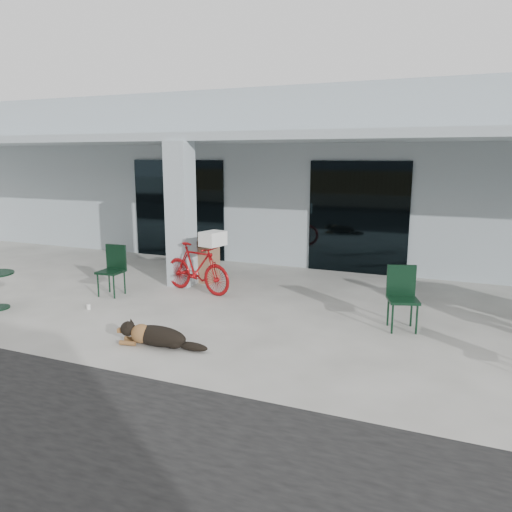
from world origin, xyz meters
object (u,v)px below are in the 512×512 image
at_px(cafe_chair_near, 111,271).
at_px(trash_receptacle, 205,261).
at_px(dog, 158,335).
at_px(bicycle, 197,268).
at_px(cafe_chair_far_a, 403,299).

xyz_separation_m(cafe_chair_near, trash_receptacle, (1.20, 1.80, -0.04)).
bearing_deg(trash_receptacle, dog, -71.66).
bearing_deg(trash_receptacle, bicycle, -71.86).
xyz_separation_m(dog, cafe_chair_far_a, (3.28, 2.17, 0.34)).
bearing_deg(cafe_chair_far_a, dog, -164.84).
height_order(bicycle, dog, bicycle).
xyz_separation_m(bicycle, cafe_chair_near, (-1.49, -0.90, -0.01)).
xyz_separation_m(cafe_chair_far_a, trash_receptacle, (-4.54, 1.63, -0.05)).
bearing_deg(cafe_chair_far_a, trash_receptacle, 141.93).
distance_m(dog, cafe_chair_far_a, 3.95).
xyz_separation_m(cafe_chair_near, cafe_chair_far_a, (5.74, 0.17, 0.01)).
xyz_separation_m(bicycle, cafe_chair_far_a, (4.25, -0.73, 0.01)).
bearing_deg(cafe_chair_far_a, bicycle, 151.92).
height_order(bicycle, cafe_chair_near, bicycle).
distance_m(cafe_chair_near, cafe_chair_far_a, 5.74).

